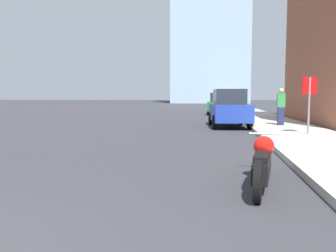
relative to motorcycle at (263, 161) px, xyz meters
The scene contains 6 objects.
sidewalk 35.97m from the motorcycle, 86.35° to the left, with size 3.05×240.00×0.15m.
motorcycle is the anchor object (origin of this frame).
parked_car_blue 10.96m from the motorcycle, 91.05° to the left, with size 2.11×4.26×1.87m.
parked_car_green 23.20m from the motorcycle, 91.35° to the left, with size 2.16×4.19×1.87m.
stop_sign 7.24m from the motorcycle, 69.77° to the left, with size 0.57×0.26×2.03m.
pedestrian 10.86m from the motorcycle, 78.14° to the left, with size 0.36×0.25×1.76m.
Camera 1 is at (3.16, -1.52, 1.46)m, focal length 35.00 mm.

